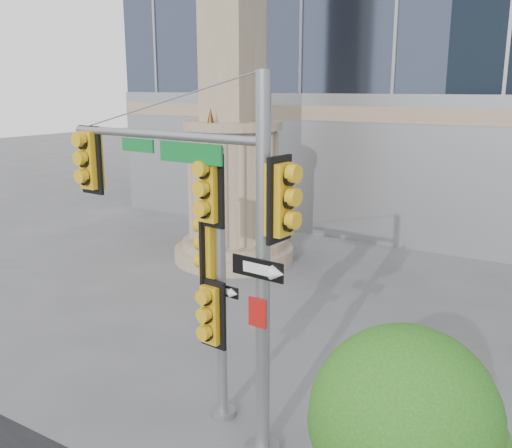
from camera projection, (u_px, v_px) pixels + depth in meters
The scene contains 5 objects.
ground at pixel (226, 428), 10.76m from camera, with size 120.00×120.00×0.00m, color #545456.
monument at pixel (233, 109), 19.97m from camera, with size 4.40×4.40×16.60m.
main_signal_pole at pixel (208, 219), 9.82m from camera, with size 5.06×0.80×6.53m.
secondary_signal_pole at pixel (214, 266), 10.40m from camera, with size 0.90×0.73×5.25m.
street_tree at pixel (407, 428), 6.70m from camera, with size 2.31×2.26×3.60m.
Camera 1 is at (5.60, -7.76, 6.28)m, focal length 40.00 mm.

